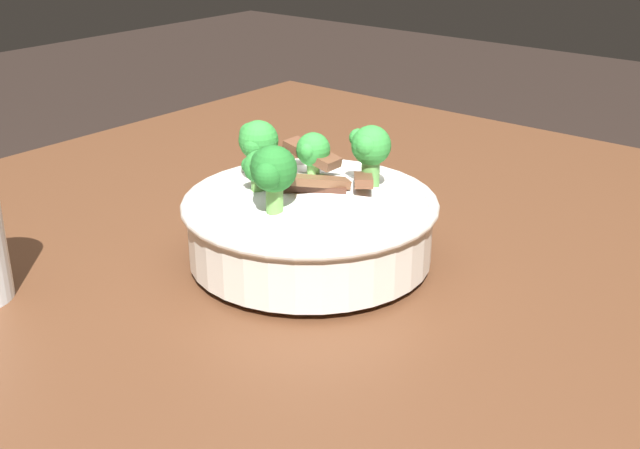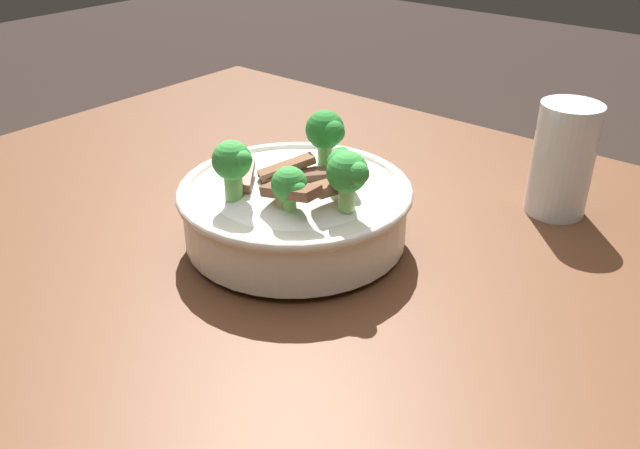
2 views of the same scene
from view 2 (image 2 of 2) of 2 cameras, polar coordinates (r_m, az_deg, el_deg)
dining_table at (r=0.82m, az=-5.56°, el=-11.37°), size 1.15×1.09×0.78m
rice_bowl at (r=0.74m, az=-2.06°, el=1.80°), size 0.26×0.26×0.14m
drinking_glass at (r=0.86m, az=19.90°, el=4.59°), size 0.07×0.07×0.14m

